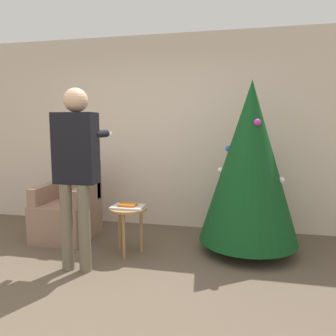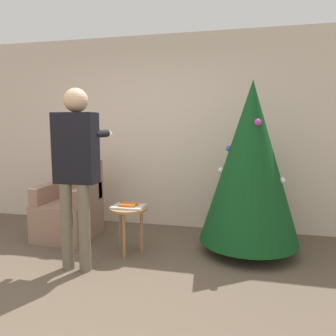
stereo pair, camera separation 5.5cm
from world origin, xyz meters
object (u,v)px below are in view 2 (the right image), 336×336
(christmas_tree, at_px, (251,162))
(armchair, at_px, (70,210))
(person_standing, at_px, (76,161))
(side_stool, at_px, (128,215))

(christmas_tree, xyz_separation_m, armchair, (-2.28, 0.02, -0.69))
(christmas_tree, xyz_separation_m, person_standing, (-1.69, -0.83, 0.06))
(christmas_tree, height_order, armchair, christmas_tree)
(armchair, bearing_deg, christmas_tree, -0.50)
(armchair, height_order, person_standing, person_standing)
(christmas_tree, height_order, person_standing, christmas_tree)
(christmas_tree, bearing_deg, armchair, 179.50)
(armchair, height_order, side_stool, armchair)
(person_standing, relative_size, side_stool, 3.39)
(person_standing, bearing_deg, side_stool, 51.94)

